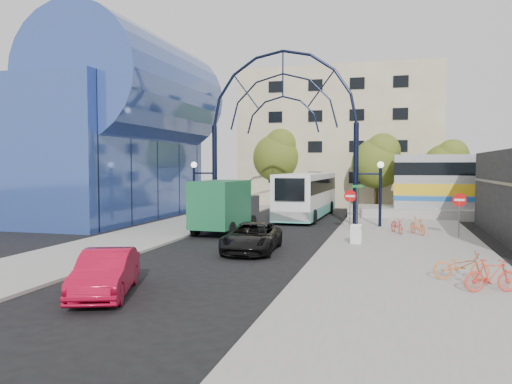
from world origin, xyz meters
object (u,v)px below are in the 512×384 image
(tree_north_b, at_px, (279,155))
(tree_north_a, at_px, (378,161))
(street_name_sign, at_px, (357,197))
(sandwich_board, at_px, (356,232))
(red_sedan, at_px, (106,273))
(bike_far_a, at_px, (461,266))
(tree_north_c, at_px, (448,164))
(do_not_enter_sign, at_px, (459,204))
(bike_near_a, at_px, (397,225))
(bike_near_b, at_px, (418,226))
(green_truck, at_px, (226,207))
(stop_sign, at_px, (350,200))
(bike_far_b, at_px, (491,276))
(gateway_arch, at_px, (283,102))
(city_bus, at_px, (307,194))
(black_suv, at_px, (252,237))

(tree_north_b, bearing_deg, tree_north_a, -21.80)
(street_name_sign, xyz_separation_m, sandwich_board, (0.40, -6.62, -1.39))
(red_sedan, height_order, bike_far_a, red_sedan)
(tree_north_c, bearing_deg, do_not_enter_sign, -93.58)
(tree_north_c, height_order, bike_near_a, tree_north_c)
(bike_near_b, bearing_deg, sandwich_board, -152.90)
(green_truck, xyz_separation_m, bike_near_b, (11.33, 1.42, -0.99))
(green_truck, relative_size, red_sedan, 1.50)
(sandwich_board, bearing_deg, green_truck, 158.67)
(stop_sign, height_order, tree_north_b, tree_north_b)
(green_truck, xyz_separation_m, bike_far_a, (12.26, -10.36, -1.00))
(do_not_enter_sign, distance_m, street_name_sign, 6.36)
(tree_north_a, distance_m, bike_near_b, 16.09)
(bike_far_a, height_order, bike_far_b, bike_far_b)
(tree_north_a, bearing_deg, bike_near_b, -80.04)
(stop_sign, xyz_separation_m, bike_far_a, (4.95, -13.21, -1.37))
(tree_north_c, bearing_deg, gateway_arch, -131.04)
(sandwich_board, distance_m, city_bus, 14.62)
(tree_north_a, relative_size, tree_north_c, 1.08)
(stop_sign, distance_m, red_sedan, 19.04)
(bike_near_a, bearing_deg, tree_north_b, 101.16)
(do_not_enter_sign, height_order, city_bus, city_bus)
(black_suv, relative_size, bike_near_a, 2.73)
(tree_north_a, relative_size, tree_north_b, 0.88)
(sandwich_board, height_order, bike_near_a, sandwich_board)
(tree_north_c, distance_m, city_bus, 14.21)
(street_name_sign, relative_size, tree_north_a, 0.40)
(stop_sign, distance_m, bike_near_a, 3.39)
(tree_north_a, xyz_separation_m, red_sedan, (-7.54, -31.89, -3.89))
(stop_sign, bearing_deg, bike_far_a, -69.48)
(stop_sign, height_order, red_sedan, stop_sign)
(street_name_sign, bearing_deg, green_truck, -155.88)
(do_not_enter_sign, distance_m, sandwich_board, 6.85)
(sandwich_board, xyz_separation_m, tree_north_c, (6.52, 21.95, 3.53))
(gateway_arch, bearing_deg, bike_near_b, -21.25)
(red_sedan, distance_m, bike_far_a, 12.13)
(bike_near_a, bearing_deg, stop_sign, 138.51)
(bike_far_a, bearing_deg, bike_near_b, -2.29)
(stop_sign, height_order, city_bus, city_bus)
(bike_far_a, bearing_deg, tree_north_b, 16.84)
(green_truck, height_order, bike_near_b, green_truck)
(stop_sign, distance_m, black_suv, 9.89)
(black_suv, distance_m, bike_far_a, 9.80)
(gateway_arch, distance_m, city_bus, 8.86)
(sandwich_board, distance_m, red_sedan, 13.84)
(tree_north_c, relative_size, green_truck, 1.00)
(street_name_sign, bearing_deg, black_suv, -114.13)
(tree_north_a, bearing_deg, green_truck, -117.23)
(tree_north_c, xyz_separation_m, city_bus, (-11.35, -8.19, -2.43))
(tree_north_b, xyz_separation_m, bike_far_b, (14.31, -32.73, -4.62))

